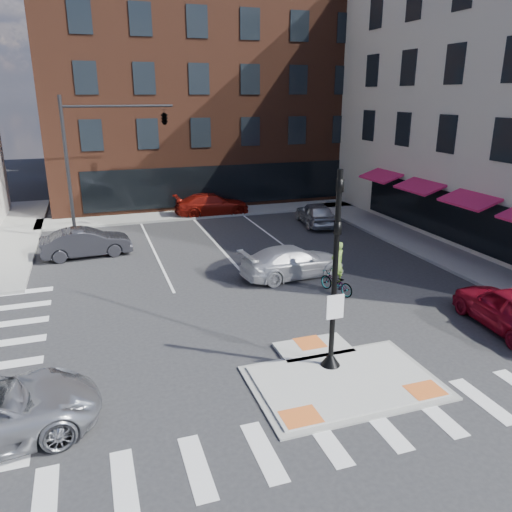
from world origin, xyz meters
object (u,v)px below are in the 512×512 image
object	(u,v)px
red_sedan	(511,309)
bg_car_dark	(86,243)
white_pickup	(293,262)
bg_car_silver	(316,214)
cyclist	(337,276)
bg_car_red	(212,204)

from	to	relation	value
red_sedan	bg_car_dark	distance (m)	19.72
white_pickup	bg_car_dark	xyz separation A→B (m)	(-8.95, 6.20, 0.03)
bg_car_dark	bg_car_silver	bearing A→B (deg)	-85.91
cyclist	bg_car_dark	bearing A→B (deg)	-59.52
bg_car_dark	bg_car_silver	xyz separation A→B (m)	(14.01, 2.14, 0.00)
white_pickup	bg_car_red	size ratio (longest dim) A/B	0.96
bg_car_dark	cyclist	world-z (taller)	cyclist
bg_car_dark	white_pickup	bearing A→B (deg)	-129.29
bg_car_silver	cyclist	bearing A→B (deg)	77.45
red_sedan	cyclist	bearing A→B (deg)	-44.67
bg_car_silver	bg_car_dark	bearing A→B (deg)	16.98
bg_car_silver	red_sedan	bearing A→B (deg)	98.69
bg_car_red	cyclist	xyz separation A→B (m)	(1.51, -15.67, 0.02)
bg_car_red	cyclist	size ratio (longest dim) A/B	2.27
red_sedan	bg_car_silver	bearing A→B (deg)	-83.85
bg_car_dark	bg_car_red	world-z (taller)	bg_car_red
white_pickup	bg_car_silver	size ratio (longest dim) A/B	1.13
red_sedan	bg_car_silver	xyz separation A→B (m)	(-0.11, 15.90, -0.07)
bg_car_red	bg_car_dark	bearing A→B (deg)	129.99
bg_car_dark	bg_car_red	size ratio (longest dim) A/B	0.88
bg_car_red	cyclist	world-z (taller)	cyclist
red_sedan	bg_car_red	xyz separation A→B (m)	(-5.73, 20.77, -0.06)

